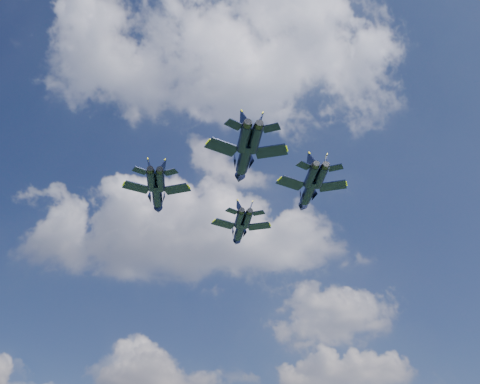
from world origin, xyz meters
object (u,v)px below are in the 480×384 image
object	(u,v)px
jet_left	(157,195)
jet_slot	(244,159)
jet_lead	(240,231)
jet_right	(308,192)

from	to	relation	value
jet_left	jet_slot	size ratio (longest dim) A/B	0.93
jet_lead	jet_right	size ratio (longest dim) A/B	0.95
jet_left	jet_slot	xyz separation A→B (m)	(17.10, -13.90, -2.07)
jet_left	jet_slot	bearing A→B (deg)	-46.31
jet_left	jet_slot	world-z (taller)	jet_left
jet_lead	jet_left	size ratio (longest dim) A/B	1.02
jet_lead	jet_right	bearing A→B (deg)	-59.46
jet_left	jet_right	xyz separation A→B (m)	(29.01, 1.48, 0.92)
jet_slot	jet_lead	bearing A→B (deg)	83.16
jet_left	jet_right	size ratio (longest dim) A/B	0.93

